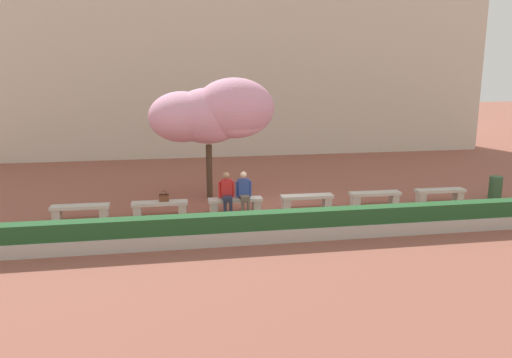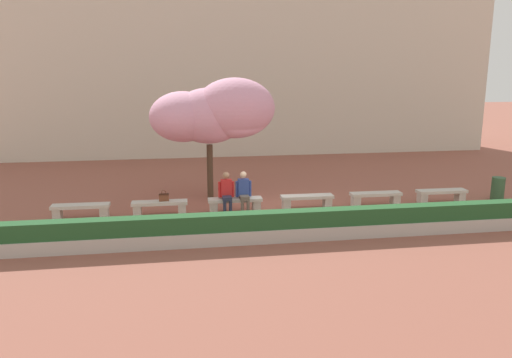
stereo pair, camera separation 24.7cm
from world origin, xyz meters
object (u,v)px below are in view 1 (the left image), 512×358
stone_bench_west_end (80,210)px  stone_bench_far_east (440,193)px  person_seated_right (244,191)px  trash_bin (495,187)px  stone_bench_east_end (375,196)px  stone_bench_near_east (307,200)px  handbag (164,197)px  person_seated_left (227,191)px  stone_bench_near_west (160,206)px  stone_bench_center (235,203)px  cherry_tree_main (211,113)px

stone_bench_west_end → stone_bench_far_east: 11.71m
person_seated_right → trash_bin: person_seated_right is taller
stone_bench_east_end → person_seated_right: 4.43m
stone_bench_near_east → stone_bench_far_east: size_ratio=1.00×
handbag → person_seated_left: bearing=-2.0°
stone_bench_far_east → trash_bin: trash_bin is taller
person_seated_left → handbag: 1.94m
stone_bench_near_west → person_seated_right: (2.61, -0.05, 0.40)m
stone_bench_east_end → trash_bin: 4.51m
stone_bench_center → stone_bench_near_east: bearing=0.0°
handbag → cherry_tree_main: 3.47m
stone_bench_center → stone_bench_east_end: same height
stone_bench_near_east → person_seated_left: bearing=-178.8°
handbag → trash_bin: bearing=0.5°
stone_bench_east_end → handbag: (-6.89, 0.01, 0.28)m
stone_bench_far_east → person_seated_left: size_ratio=1.32×
stone_bench_near_west → handbag: 0.31m
stone_bench_east_end → stone_bench_near_west: bearing=180.0°
stone_bench_center → person_seated_right: size_ratio=1.32×
stone_bench_far_east → cherry_tree_main: size_ratio=0.40×
stone_bench_near_west → person_seated_right: 2.64m
stone_bench_center → stone_bench_far_east: same height
trash_bin → person_seated_left: bearing=-179.0°
stone_bench_west_end → person_seated_left: (4.41, -0.05, 0.40)m
stone_bench_west_end → stone_bench_far_east: (11.71, 0.00, 0.00)m
stone_bench_near_west → stone_bench_east_end: bearing=0.0°
stone_bench_far_east → handbag: size_ratio=5.04×
stone_bench_near_west → cherry_tree_main: cherry_tree_main is taller
stone_bench_center → person_seated_left: size_ratio=1.32×
stone_bench_far_east → cherry_tree_main: bearing=165.9°
person_seated_left → stone_bench_center: bearing=11.1°
stone_bench_center → handbag: (-2.21, 0.01, 0.28)m
stone_bench_east_end → person_seated_right: bearing=-179.3°
stone_bench_near_east → stone_bench_east_end: size_ratio=1.00×
stone_bench_near_west → stone_bench_far_east: same height
person_seated_right → cherry_tree_main: size_ratio=0.30×
stone_bench_center → handbag: size_ratio=5.04×
handbag → stone_bench_west_end: bearing=-179.7°
person_seated_left → handbag: person_seated_left is taller
person_seated_left → handbag: (-1.93, 0.07, -0.12)m
stone_bench_near_east → handbag: bearing=179.8°
stone_bench_near_west → trash_bin: (11.53, 0.12, 0.09)m
stone_bench_east_end → cherry_tree_main: size_ratio=0.40×
stone_bench_center → person_seated_right: person_seated_right is taller
stone_bench_far_east → handbag: bearing=179.9°
stone_bench_east_end → cherry_tree_main: bearing=160.0°
stone_bench_near_west → trash_bin: size_ratio=2.19×
stone_bench_west_end → stone_bench_near_west: size_ratio=1.00×
stone_bench_near_east → person_seated_right: size_ratio=1.32×
stone_bench_near_west → person_seated_right: size_ratio=1.32×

